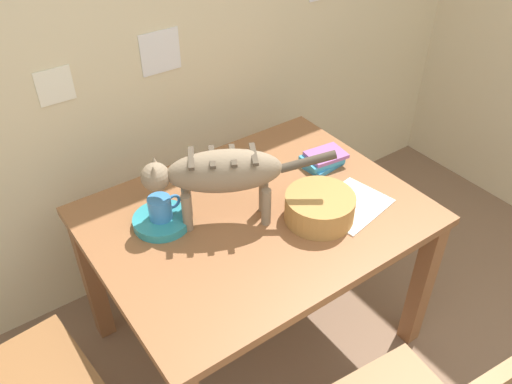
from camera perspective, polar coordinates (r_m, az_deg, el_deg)
The scene contains 8 objects.
wall_rear at distance 2.27m, azimuth -13.92°, elevation 16.69°, with size 4.47×0.11×2.50m.
dining_table at distance 2.07m, azimuth 0.00°, elevation -4.11°, with size 1.23×0.95×0.74m.
cat at distance 1.85m, azimuth -4.03°, elevation 2.01°, with size 0.62×0.37×0.30m.
saucer_bowl at distance 1.98m, azimuth -10.20°, elevation -3.08°, with size 0.21×0.21×0.03m, color teal.
coffee_mug at distance 1.94m, azimuth -10.30°, elevation -1.68°, with size 0.13×0.09×0.09m.
magazine at distance 2.07m, azimuth 10.32°, elevation -1.42°, with size 0.29×0.22×0.01m, color silver.
book_stack at distance 2.26m, azimuth 7.30°, elevation 3.52°, with size 0.19×0.14×0.06m.
wicker_basket at distance 1.96m, azimuth 6.93°, elevation -1.63°, with size 0.26×0.26×0.10m.
Camera 1 is at (-0.78, 0.26, 2.03)m, focal length 36.82 mm.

